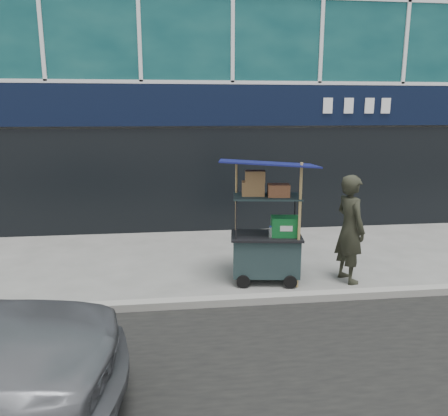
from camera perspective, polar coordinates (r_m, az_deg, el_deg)
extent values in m
plane|color=#63645F|center=(6.84, 5.59, -11.50)|extent=(80.00, 80.00, 0.00)
cube|color=gray|center=(6.64, 5.98, -11.72)|extent=(80.00, 0.18, 0.12)
cube|color=black|center=(10.05, 1.12, 13.24)|extent=(15.68, 0.06, 0.90)
cube|color=black|center=(10.21, 1.05, 3.65)|extent=(15.68, 0.04, 2.40)
cube|color=black|center=(7.30, 5.47, -6.14)|extent=(1.16, 0.78, 0.63)
cylinder|color=black|center=(7.09, 2.52, -9.61)|extent=(0.22, 0.08, 0.22)
cylinder|color=black|center=(7.15, 8.66, -9.56)|extent=(0.22, 0.08, 0.22)
cube|color=black|center=(7.20, 5.53, -3.63)|extent=(1.24, 0.86, 0.04)
cylinder|color=black|center=(6.84, 1.62, -1.69)|extent=(0.03, 0.03, 0.67)
cylinder|color=black|center=(6.92, 9.82, -1.71)|extent=(0.03, 0.03, 0.67)
cylinder|color=black|center=(7.36, 1.60, -0.66)|extent=(0.03, 0.03, 0.67)
cylinder|color=black|center=(7.43, 9.23, -0.69)|extent=(0.03, 0.03, 0.67)
cube|color=black|center=(7.05, 5.64, 1.48)|extent=(1.16, 0.78, 0.03)
cylinder|color=olive|center=(6.94, 9.80, -2.43)|extent=(0.05, 0.05, 2.02)
cylinder|color=olive|center=(7.39, 1.59, -1.67)|extent=(0.04, 0.04, 1.93)
cube|color=#0B0C3F|center=(6.96, 5.73, 5.83)|extent=(1.66, 1.28, 0.18)
cube|color=#0D571F|center=(7.14, 8.00, -2.38)|extent=(0.49, 0.37, 0.31)
cylinder|color=silver|center=(7.00, 6.09, -3.20)|extent=(0.07, 0.07, 0.18)
cylinder|color=#1733AD|center=(6.98, 6.11, -2.42)|extent=(0.03, 0.03, 0.02)
cube|color=brown|center=(7.06, 3.82, 2.57)|extent=(0.39, 0.32, 0.22)
cube|color=olive|center=(7.00, 7.15, 2.30)|extent=(0.37, 0.30, 0.20)
cube|color=brown|center=(7.01, 4.07, 4.17)|extent=(0.34, 0.28, 0.18)
imported|color=#27291E|center=(7.44, 16.14, -2.63)|extent=(0.55, 0.73, 1.79)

